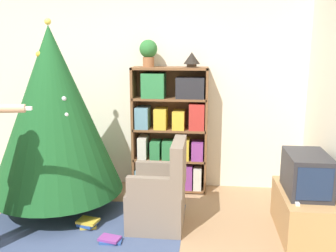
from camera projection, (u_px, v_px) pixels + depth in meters
wall_back at (135, 88)px, 4.90m from camera, size 8.00×0.10×2.60m
area_rug at (78, 235)px, 3.71m from camera, size 2.05×1.67×0.01m
bookshelf at (170, 132)px, 4.73m from camera, size 0.94×0.32×1.58m
tv_stand at (303, 213)px, 3.71m from camera, size 0.48×0.92×0.44m
television at (307, 174)px, 3.62m from camera, size 0.38×0.59×0.39m
game_remote at (297, 202)px, 3.41m from camera, size 0.04×0.12×0.02m
christmas_tree at (54, 111)px, 4.11m from camera, size 1.47×1.47×2.13m
armchair at (160, 197)px, 3.85m from camera, size 0.57×0.56×0.92m
potted_plant at (148, 51)px, 4.55m from camera, size 0.22×0.22×0.33m
table_lamp at (192, 59)px, 4.52m from camera, size 0.20×0.20×0.18m
book_pile_near_tree at (88, 223)px, 3.87m from camera, size 0.23×0.20×0.09m
book_pile_by_chair at (110, 240)px, 3.58m from camera, size 0.23×0.17×0.05m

